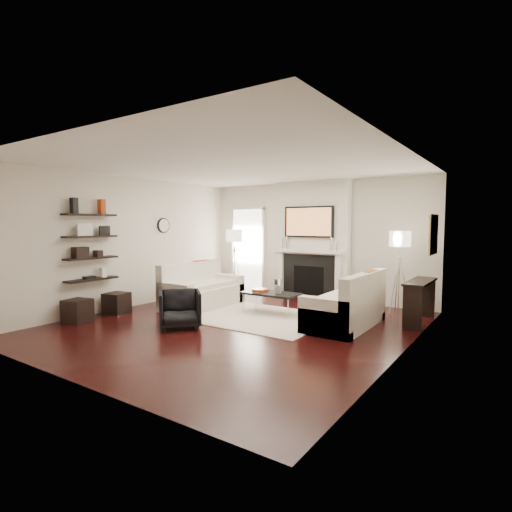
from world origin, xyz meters
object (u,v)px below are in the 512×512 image
Objects in this scene: coffee_table at (271,294)px; lamp_left_shade at (234,236)px; loveseat_left_base at (203,297)px; ottoman_near at (117,303)px; loveseat_right_base at (345,314)px; lamp_right_shade at (400,239)px; armchair at (180,307)px.

coffee_table is 2.75× the size of lamp_left_shade.
loveseat_left_base is 4.50× the size of ottoman_near.
coffee_table is at bearing 8.36° from loveseat_left_base.
loveseat_left_base is 1.70m from ottoman_near.
loveseat_left_base is 1.00× the size of loveseat_right_base.
loveseat_left_base is 4.12m from lamp_right_shade.
armchair reaches higher than loveseat_right_base.
armchair reaches higher than ottoman_near.
loveseat_right_base is 3.89m from lamp_left_shade.
lamp_right_shade reaches higher than ottoman_near.
armchair is (-0.75, -1.68, -0.06)m from coffee_table.
loveseat_right_base is at bearing 3.41° from loveseat_left_base.
loveseat_left_base is 4.50× the size of lamp_right_shade.
armchair is at bearing -143.98° from loveseat_right_base.
lamp_right_shade is at bearing 2.36° from armchair.
coffee_table is at bearing 178.31° from loveseat_right_base.
loveseat_left_base reaches higher than ottoman_near.
loveseat_left_base and coffee_table have the same top height.
coffee_table is 2.75× the size of ottoman_near.
loveseat_right_base is (3.05, 0.18, 0.00)m from loveseat_left_base.
lamp_left_shade is (-1.16, 3.03, 1.11)m from armchair.
loveseat_right_base is 4.50× the size of ottoman_near.
lamp_left_shade is at bearing 144.69° from coffee_table.
loveseat_left_base and loveseat_right_base have the same top height.
lamp_right_shade is (2.00, 1.49, 1.05)m from coffee_table.
ottoman_near is at bearing -125.32° from loveseat_left_base.
lamp_left_shade is 1.00× the size of ottoman_near.
coffee_table is 2.75× the size of lamp_right_shade.
coffee_table is at bearing 32.64° from ottoman_near.
lamp_left_shade is at bearing 78.19° from ottoman_near.
armchair reaches higher than loveseat_left_base.
ottoman_near is (-0.99, -1.39, -0.01)m from loveseat_left_base.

